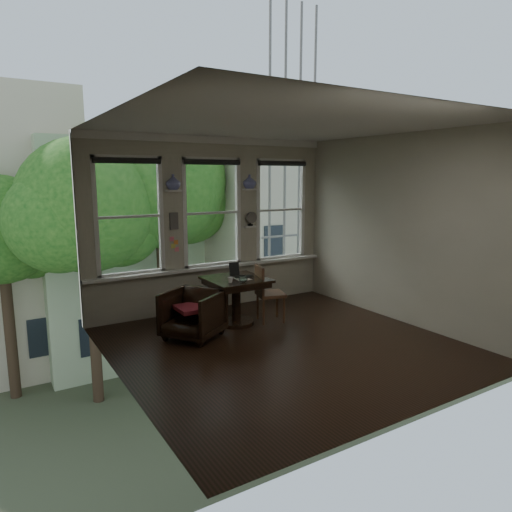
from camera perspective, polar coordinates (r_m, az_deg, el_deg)
ground at (r=6.51m, az=3.49°, el=-11.05°), size 4.50×4.50×0.00m
ceiling at (r=6.12m, az=3.79°, el=16.19°), size 4.50×4.50×0.00m
wall_back at (r=8.07m, az=-5.60°, el=3.97°), size 4.50×0.00×4.50m
wall_front at (r=4.51m, az=20.28°, el=-1.27°), size 4.50×0.00×4.50m
wall_left at (r=5.20m, az=-17.13°, el=0.30°), size 0.00×4.50×4.50m
wall_right at (r=7.65m, az=17.59°, el=3.23°), size 0.00×4.50×4.50m
window_left at (r=7.54m, az=-15.62°, el=4.76°), size 1.10×0.12×1.90m
window_center at (r=8.05m, az=-5.63°, el=5.38°), size 1.10×0.12×1.90m
window_right at (r=8.78m, az=2.96°, el=5.79°), size 1.10×0.12×1.90m
shelf_left at (r=7.65m, az=-10.28°, el=8.04°), size 0.26×0.16×0.03m
shelf_right at (r=8.29m, az=-0.81°, el=8.33°), size 0.26×0.16×0.03m
intercom at (r=7.71m, az=-10.25°, el=4.33°), size 0.14×0.06×0.28m
sticky_notes at (r=7.75m, az=-10.19°, el=1.76°), size 0.16×0.01×0.24m
desk_fan at (r=8.30m, az=-0.73°, el=4.39°), size 0.20×0.20×0.24m
vase_left at (r=7.65m, az=-10.32°, el=9.08°), size 0.24×0.24×0.25m
vase_right at (r=8.28m, az=-0.81°, el=9.29°), size 0.24×0.24×0.25m
table at (r=7.27m, az=-2.50°, el=-5.68°), size 0.90×0.90×0.75m
armchair_left at (r=6.73m, az=-7.90°, el=-7.24°), size 1.07×1.06×0.71m
cushion_red at (r=6.70m, az=-7.92°, el=-6.46°), size 0.45×0.45×0.06m
side_chair_right at (r=7.40m, az=1.84°, el=-4.71°), size 0.52×0.52×0.92m
laptop at (r=7.18m, az=-1.42°, el=-2.69°), size 0.32×0.21×0.02m
mug at (r=6.88m, az=-3.24°, el=-3.01°), size 0.10×0.10×0.08m
drinking_glass at (r=6.88m, az=-1.63°, el=-2.91°), size 0.16×0.16×0.11m
tablet at (r=7.33m, az=-2.74°, el=-1.66°), size 0.17×0.11×0.22m
papers at (r=7.15m, az=-1.78°, el=-2.82°), size 0.24×0.31×0.00m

